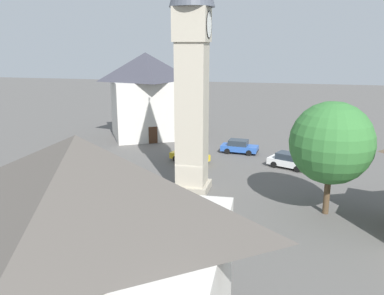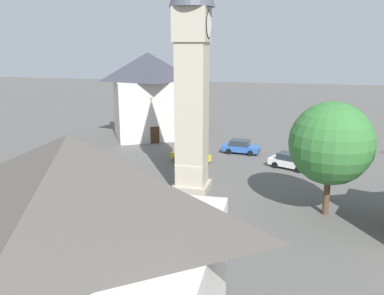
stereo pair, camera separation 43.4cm
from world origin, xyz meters
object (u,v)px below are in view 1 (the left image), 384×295
Objects in this scene: car_blue_kerb at (190,155)px; car_red_corner at (73,165)px; car_white_side at (195,213)px; building_shop_left at (85,261)px; clock_tower at (192,38)px; pedestrian at (151,195)px; car_silver_kerb at (239,147)px; tree at (331,143)px; car_black_far at (289,161)px; building_terrace_right at (146,95)px.

car_red_corner is (-5.96, 10.19, 0.00)m from car_blue_kerb.
car_white_side is 0.41× the size of building_shop_left.
clock_tower reaches higher than pedestrian.
pedestrian is (-4.44, 2.08, -11.48)m from clock_tower.
car_silver_kerb is 0.41× the size of building_shop_left.
building_shop_left is at bearing 176.29° from car_white_side.
clock_tower is 14.34m from car_blue_kerb.
building_shop_left is (-13.47, 0.87, 3.93)m from car_white_side.
tree reaches higher than car_blue_kerb.
tree is at bearing -66.16° from car_white_side.
pedestrian reaches higher than car_black_far.
car_blue_kerb is 6.64m from car_silver_kerb.
building_terrace_right is (20.81, 21.10, 0.32)m from tree.
car_blue_kerb is 0.54× the size of tree.
building_terrace_right is at bearing 45.40° from tree.
clock_tower is 1.80× the size of building_terrace_right.
car_blue_kerb is 1.03× the size of car_white_side.
building_terrace_right reaches higher than building_shop_left.
car_white_side is 15.95m from car_black_far.
clock_tower is 17.51m from car_silver_kerb.
car_black_far is at bearing -22.89° from car_white_side.
car_blue_kerb is 14.14m from building_terrace_right.
pedestrian is (-6.46, -10.22, 0.25)m from car_red_corner.
building_shop_left is at bearing -173.87° from car_blue_kerb.
building_shop_left is at bearing -163.46° from building_terrace_right.
car_silver_kerb is 1.00× the size of car_red_corner.
pedestrian is (1.99, 3.84, 0.25)m from car_white_side.
car_red_corner and car_white_side have the same top height.
car_blue_kerb and car_white_side have the same top height.
car_blue_kerb is (7.97, 2.12, -11.73)m from clock_tower.
tree reaches higher than car_red_corner.
car_white_side is 0.97× the size of car_black_far.
tree is (-4.53, -22.94, 4.54)m from car_red_corner.
tree is 0.69× the size of building_terrace_right.
car_silver_kerb is 2.52× the size of pedestrian.
car_black_far is (-4.51, -5.48, 0.00)m from car_silver_kerb.
building_shop_left reaches higher than car_silver_kerb.
car_white_side is 2.57× the size of pedestrian.
tree reaches higher than car_silver_kerb.
pedestrian is 13.56m from tree.
building_shop_left is at bearing 177.21° from car_silver_kerb.
car_white_side is at bearing -121.02° from car_red_corner.
pedestrian reaches higher than car_red_corner.
car_silver_kerb is at bearing -43.76° from car_blue_kerb.
car_blue_kerb is 1.05× the size of car_red_corner.
car_black_far is 29.31m from building_shop_left.
car_black_far is at bearing -88.39° from car_blue_kerb.
building_shop_left is at bearing -177.47° from clock_tower.
building_shop_left is at bearing 150.72° from tree.
car_black_far is 11.99m from tree.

